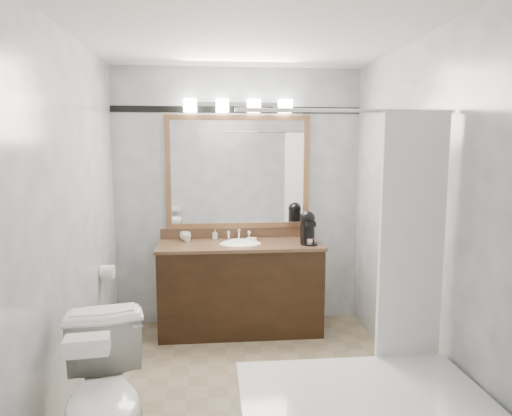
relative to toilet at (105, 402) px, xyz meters
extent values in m
cube|color=gray|center=(0.83, 0.84, -0.41)|extent=(2.40, 2.60, 0.01)
cube|color=white|center=(0.83, 0.84, 2.10)|extent=(2.40, 2.60, 0.01)
cube|color=silver|center=(0.83, 2.15, 0.85)|extent=(2.40, 0.01, 2.50)
cube|color=silver|center=(0.83, -0.46, 0.85)|extent=(2.40, 0.01, 2.50)
cube|color=silver|center=(-0.37, 0.84, 0.85)|extent=(0.01, 2.60, 2.50)
cube|color=silver|center=(2.04, 0.84, 0.85)|extent=(0.01, 2.60, 2.50)
cube|color=black|center=(0.83, 1.86, 0.01)|extent=(1.50, 0.55, 0.82)
cube|color=#8C6042|center=(0.83, 1.86, 0.43)|extent=(1.53, 0.58, 0.03)
cube|color=#8C6042|center=(0.83, 2.13, 0.50)|extent=(1.53, 0.03, 0.10)
ellipsoid|color=white|center=(0.83, 1.86, 0.42)|extent=(0.44, 0.34, 0.14)
cube|color=#9B6B46|center=(0.83, 2.12, 1.62)|extent=(1.40, 0.04, 0.05)
cube|color=#9B6B46|center=(0.83, 2.12, 0.57)|extent=(1.40, 0.04, 0.05)
cube|color=#9B6B46|center=(0.16, 2.12, 1.10)|extent=(0.05, 0.04, 1.00)
cube|color=#9B6B46|center=(1.51, 2.12, 1.10)|extent=(0.05, 0.04, 1.00)
cube|color=white|center=(0.83, 2.13, 1.10)|extent=(1.30, 0.01, 1.00)
cube|color=silver|center=(0.83, 2.11, 1.75)|extent=(0.90, 0.05, 0.03)
cube|color=white|center=(0.38, 2.06, 1.73)|extent=(0.12, 0.12, 0.12)
cube|color=white|center=(0.68, 2.06, 1.73)|extent=(0.12, 0.12, 0.12)
cube|color=white|center=(0.98, 2.06, 1.73)|extent=(0.12, 0.12, 0.12)
cube|color=white|center=(1.28, 2.06, 1.73)|extent=(0.12, 0.12, 0.12)
cube|color=black|center=(0.83, 2.14, 1.70)|extent=(2.40, 0.01, 0.06)
cylinder|color=silver|center=(1.36, 0.30, 1.55)|extent=(1.30, 0.02, 0.02)
cube|color=white|center=(1.78, 0.29, 0.77)|extent=(0.40, 0.04, 1.55)
cylinder|color=white|center=(-0.31, 1.51, 0.30)|extent=(0.11, 0.12, 0.12)
imported|color=white|center=(0.00, 0.00, 0.00)|extent=(0.60, 0.86, 0.80)
cube|color=white|center=(0.00, -0.28, 0.44)|extent=(0.21, 0.13, 0.08)
cylinder|color=black|center=(1.46, 1.74, 0.46)|extent=(0.16, 0.16, 0.02)
cylinder|color=black|center=(1.46, 1.79, 0.57)|extent=(0.13, 0.13, 0.23)
sphere|color=black|center=(1.46, 1.79, 0.69)|extent=(0.14, 0.14, 0.14)
cube|color=black|center=(1.46, 1.72, 0.65)|extent=(0.10, 0.10, 0.04)
cylinder|color=silver|center=(1.46, 1.72, 0.48)|extent=(0.05, 0.05, 0.05)
imported|color=white|center=(0.31, 2.05, 0.49)|extent=(0.12, 0.12, 0.08)
imported|color=white|center=(0.33, 1.97, 0.48)|extent=(0.09, 0.09, 0.07)
imported|color=white|center=(0.60, 2.08, 0.50)|extent=(0.05, 0.05, 0.09)
cube|color=beige|center=(0.95, 1.98, 0.46)|extent=(0.10, 0.08, 0.03)
camera|label=1|loc=(0.58, -2.32, 1.34)|focal=32.00mm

